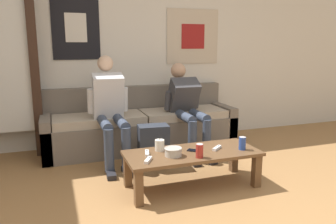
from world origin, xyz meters
TOP-DOWN VIEW (x-y plane):
  - wall_back at (0.00, 2.77)m, footprint 10.00×0.07m
  - couch at (-0.12, 2.43)m, footprint 2.43×0.70m
  - coffee_table at (0.02, 1.09)m, footprint 1.25×0.52m
  - person_seated_adult at (-0.57, 2.05)m, footprint 0.47×0.91m
  - person_seated_teen at (0.38, 2.10)m, footprint 0.47×0.98m
  - backpack at (-0.17, 1.69)m, footprint 0.34×0.26m
  - ceramic_bowl at (-0.19, 1.03)m, footprint 0.16×0.16m
  - pillar_candle at (-0.26, 1.22)m, footprint 0.09×0.09m
  - drink_can_blue at (0.49, 0.99)m, footprint 0.07×0.07m
  - drink_can_red at (0.01, 0.92)m, footprint 0.07×0.07m
  - game_controller_near_left at (-0.44, 0.97)m, footprint 0.10×0.14m
  - game_controller_near_right at (0.27, 1.08)m, footprint 0.13×0.12m
  - game_controller_far_center at (-0.40, 1.15)m, footprint 0.07×0.15m
  - cell_phone at (0.05, 1.09)m, footprint 0.15×0.14m

SIDE VIEW (x-z plane):
  - backpack at x=-0.17m, z-range -0.01..0.46m
  - couch at x=-0.12m, z-range -0.11..0.66m
  - coffee_table at x=0.02m, z-range 0.12..0.46m
  - cell_phone at x=0.05m, z-range 0.34..0.35m
  - game_controller_near_left at x=-0.44m, z-range 0.34..0.37m
  - game_controller_near_right at x=0.27m, z-range 0.34..0.37m
  - game_controller_far_center at x=-0.40m, z-range 0.34..0.37m
  - ceramic_bowl at x=-0.19m, z-range 0.35..0.43m
  - pillar_candle at x=-0.26m, z-range 0.34..0.45m
  - drink_can_blue at x=0.49m, z-range 0.34..0.47m
  - drink_can_red at x=0.01m, z-range 0.34..0.47m
  - person_seated_teen at x=0.38m, z-range 0.06..1.14m
  - person_seated_adult at x=-0.57m, z-range 0.04..1.24m
  - wall_back at x=0.00m, z-range 0.00..2.55m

